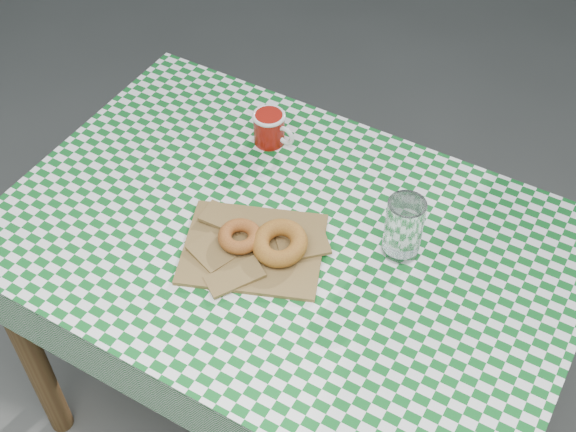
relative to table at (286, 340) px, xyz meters
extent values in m
plane|color=#4F4F4A|center=(-0.11, 0.03, -0.38)|extent=(60.00, 60.00, 0.00)
cube|color=brown|center=(0.00, 0.00, 0.00)|extent=(1.25, 0.90, 0.75)
cube|color=#0E5C1E|center=(0.00, 0.00, 0.38)|extent=(1.27, 0.93, 0.01)
cube|color=olive|center=(-0.05, -0.06, 0.39)|extent=(0.33, 0.29, 0.01)
torus|color=#A55F22|center=(-0.08, -0.06, 0.41)|extent=(0.10, 0.10, 0.03)
torus|color=#9E6E20|center=(0.01, -0.04, 0.41)|extent=(0.14, 0.14, 0.04)
cylinder|color=white|center=(0.23, 0.06, 0.45)|extent=(0.09, 0.09, 0.14)
camera|label=1|loc=(0.42, -0.94, 1.57)|focal=47.66mm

